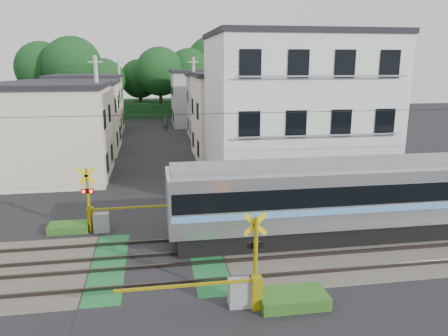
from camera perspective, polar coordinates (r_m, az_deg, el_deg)
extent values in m
plane|color=black|center=(17.59, -8.55, -12.03)|extent=(120.00, 120.00, 0.00)
cube|color=#47423A|center=(17.59, -8.55, -12.03)|extent=(120.00, 6.00, 0.00)
cube|color=black|center=(17.59, -8.55, -12.02)|extent=(5.20, 120.00, 0.00)
cube|color=#145126|center=(17.69, -14.86, -12.19)|extent=(1.30, 6.00, 0.00)
cube|color=#145126|center=(17.69, -2.26, -11.70)|extent=(1.30, 6.00, 0.00)
cube|color=#3F3833|center=(15.87, -8.43, -14.76)|extent=(120.00, 0.08, 0.14)
cube|color=#3F3833|center=(17.11, -8.53, -12.54)|extent=(120.00, 0.08, 0.14)
cube|color=#3F3833|center=(18.01, -8.59, -11.15)|extent=(120.00, 0.08, 0.14)
cube|color=#3F3833|center=(19.30, -8.67, -9.41)|extent=(120.00, 0.08, 0.14)
cube|color=black|center=(20.49, 16.82, -7.42)|extent=(15.96, 2.20, 0.83)
cube|color=black|center=(18.81, 0.43, -9.20)|extent=(2.22, 2.03, 0.55)
cube|color=silver|center=(19.99, 17.14, -3.09)|extent=(16.63, 2.59, 2.40)
cube|color=black|center=(19.91, 17.20, -2.29)|extent=(16.36, 2.63, 0.82)
cube|color=#5591D5|center=(20.08, 17.08, -4.00)|extent=(16.46, 2.62, 0.26)
cube|color=slate|center=(19.66, 17.41, 0.58)|extent=(16.29, 2.12, 0.22)
cube|color=black|center=(17.85, -7.32, -3.35)|extent=(0.10, 2.22, 1.44)
cylinder|color=yellow|center=(14.03, 4.13, -12.07)|extent=(0.14, 0.14, 3.00)
cube|color=yellow|center=(13.64, 4.12, -7.35)|extent=(0.77, 0.05, 0.77)
cube|color=yellow|center=(13.64, 4.12, -7.35)|extent=(0.77, 0.05, 0.77)
cube|color=black|center=(13.91, 4.07, -10.04)|extent=(0.55, 0.05, 0.20)
sphere|color=#FF0C07|center=(13.93, 3.36, -9.99)|extent=(0.16, 0.16, 0.16)
sphere|color=#FF0C07|center=(14.00, 4.66, -9.89)|extent=(0.16, 0.16, 0.16)
cube|color=gray|center=(14.42, 2.04, -15.99)|extent=(0.70, 0.50, 0.90)
cube|color=yellow|center=(14.25, 4.30, -15.94)|extent=(0.30, 0.30, 1.10)
cube|color=yellow|center=(13.73, -5.16, -15.05)|extent=(4.20, 0.08, 0.08)
cylinder|color=yellow|center=(20.62, -17.27, -4.13)|extent=(0.14, 0.14, 3.00)
cube|color=yellow|center=(20.20, -17.55, -0.97)|extent=(0.77, 0.05, 0.77)
cube|color=yellow|center=(20.20, -17.55, -0.97)|extent=(0.77, 0.05, 0.77)
cube|color=black|center=(20.38, -17.41, -2.88)|extent=(0.55, 0.05, 0.20)
sphere|color=#FF0C07|center=(20.35, -17.88, -2.94)|extent=(0.16, 0.16, 0.16)
sphere|color=#FF0C07|center=(20.30, -16.98, -2.91)|extent=(0.16, 0.16, 0.16)
cube|color=gray|center=(20.89, -15.70, -6.84)|extent=(0.70, 0.50, 0.90)
cube|color=yellow|center=(21.15, -17.00, -6.38)|extent=(0.30, 0.30, 1.10)
cube|color=yellow|center=(20.81, -10.92, -5.04)|extent=(4.20, 0.08, 0.08)
cube|color=silver|center=(26.94, 9.21, 6.92)|extent=(10.00, 8.00, 9.00)
cube|color=black|center=(26.81, 9.60, 16.84)|extent=(10.20, 8.16, 0.30)
cube|color=black|center=(22.71, 3.25, -1.89)|extent=(1.10, 0.06, 1.40)
cube|color=black|center=(23.36, 9.13, -1.61)|extent=(1.10, 0.06, 1.40)
cube|color=black|center=(24.23, 14.63, -1.33)|extent=(1.10, 0.06, 1.40)
cube|color=black|center=(25.31, 19.71, -1.06)|extent=(1.10, 0.06, 1.40)
cube|color=gray|center=(23.74, 12.11, -3.00)|extent=(9.00, 0.06, 0.08)
cube|color=black|center=(22.10, 3.35, 5.62)|extent=(1.10, 0.06, 1.40)
cube|color=black|center=(22.76, 9.41, 5.70)|extent=(1.10, 0.06, 1.40)
cube|color=black|center=(23.66, 15.07, 5.71)|extent=(1.10, 0.06, 1.40)
cube|color=black|center=(24.77, 20.27, 5.67)|extent=(1.10, 0.06, 1.40)
cube|color=gray|center=(23.08, 12.48, 4.16)|extent=(9.00, 0.06, 0.08)
cube|color=black|center=(21.88, 3.46, 13.43)|extent=(1.10, 0.06, 1.40)
cube|color=black|center=(22.55, 9.71, 13.27)|extent=(1.10, 0.06, 1.40)
cube|color=black|center=(23.46, 15.53, 12.98)|extent=(1.10, 0.06, 1.40)
cube|color=black|center=(24.57, 20.85, 12.61)|extent=(1.10, 0.06, 1.40)
cube|color=gray|center=(22.79, 12.87, 11.62)|extent=(9.00, 0.06, 0.08)
cube|color=beige|center=(30.91, -21.41, 4.20)|extent=(7.00, 7.00, 6.00)
cube|color=black|center=(30.60, -21.93, 10.02)|extent=(7.35, 7.35, 0.30)
cube|color=black|center=(28.97, -14.98, 0.67)|extent=(0.06, 1.00, 1.20)
cube|color=black|center=(32.38, -14.42, 2.04)|extent=(0.06, 1.00, 1.20)
cube|color=black|center=(28.49, -15.32, 6.16)|extent=(0.06, 1.00, 1.20)
cube|color=black|center=(31.95, -14.72, 6.97)|extent=(0.06, 1.00, 1.20)
cube|color=beige|center=(34.82, 2.02, 6.51)|extent=(7.00, 8.00, 6.50)
cube|color=black|center=(34.57, 2.06, 12.11)|extent=(7.35, 8.40, 0.30)
cube|color=black|center=(32.65, -3.41, 2.55)|extent=(0.06, 1.00, 1.20)
cube|color=black|center=(36.57, -4.07, 3.74)|extent=(0.06, 1.00, 1.20)
cube|color=black|center=(32.23, -3.48, 7.44)|extent=(0.06, 1.00, 1.20)
cube|color=black|center=(36.19, -4.15, 8.11)|extent=(0.06, 1.00, 1.20)
cube|color=beige|center=(39.77, -19.52, 6.13)|extent=(8.00, 7.00, 5.80)
cube|color=black|center=(39.53, -19.88, 10.51)|extent=(8.40, 7.35, 0.30)
cube|color=black|center=(37.77, -13.74, 3.70)|extent=(0.06, 1.00, 1.20)
cube|color=black|center=(41.21, -13.40, 4.53)|extent=(0.06, 1.00, 1.20)
cube|color=black|center=(37.40, -13.98, 7.93)|extent=(0.06, 1.00, 1.20)
cube|color=black|center=(40.88, -13.62, 8.40)|extent=(0.06, 1.00, 1.20)
cube|color=#9A9D9F|center=(44.69, -0.02, 7.91)|extent=(7.00, 7.00, 6.20)
cube|color=black|center=(44.48, -0.02, 12.08)|extent=(7.35, 7.35, 0.30)
cube|color=black|center=(42.75, -4.33, 5.18)|extent=(0.06, 1.00, 1.20)
cube|color=black|center=(46.20, -4.73, 5.81)|extent=(0.06, 1.00, 1.20)
cube|color=black|center=(42.43, -4.40, 8.92)|extent=(0.06, 1.00, 1.20)
cube|color=black|center=(45.90, -4.79, 9.27)|extent=(0.06, 1.00, 1.20)
cube|color=tan|center=(49.55, -17.35, 7.75)|extent=(7.00, 8.00, 6.00)
cube|color=black|center=(49.36, -17.62, 11.38)|extent=(7.35, 8.40, 0.30)
cube|color=black|center=(47.40, -13.28, 5.69)|extent=(0.06, 1.00, 1.20)
cube|color=black|center=(51.36, -13.01, 6.29)|extent=(0.06, 1.00, 1.20)
cube|color=black|center=(47.11, -13.47, 9.06)|extent=(0.06, 1.00, 1.20)
cube|color=black|center=(51.09, -13.17, 9.41)|extent=(0.06, 1.00, 1.20)
cube|color=#9A9D9F|center=(54.44, -2.49, 9.04)|extent=(8.00, 7.00, 6.40)
cube|color=black|center=(54.28, -2.53, 12.56)|extent=(8.40, 7.35, 0.30)
cube|color=black|center=(52.56, -6.63, 6.71)|extent=(0.06, 1.00, 1.20)
cube|color=black|center=(56.03, -6.82, 7.13)|extent=(0.06, 1.00, 1.20)
cube|color=black|center=(52.30, -6.72, 9.76)|extent=(0.06, 1.00, 1.20)
cube|color=black|center=(55.79, -6.90, 9.99)|extent=(0.06, 1.00, 1.20)
cube|color=#143D17|center=(66.20, -9.40, 7.78)|extent=(40.00, 10.00, 2.00)
cylinder|color=#332114|center=(67.01, -22.33, 8.40)|extent=(0.50, 0.50, 5.21)
sphere|color=#143D17|center=(66.83, -22.66, 11.95)|extent=(7.29, 7.29, 7.29)
cylinder|color=#332114|center=(63.14, -18.83, 8.55)|extent=(0.50, 0.50, 5.49)
sphere|color=#143D17|center=(62.95, -19.14, 12.53)|extent=(7.68, 7.68, 7.68)
cylinder|color=#332114|center=(62.17, -15.22, 8.07)|extent=(0.50, 0.50, 4.05)
sphere|color=#143D17|center=(61.96, -15.41, 11.05)|extent=(5.68, 5.68, 5.68)
cylinder|color=#332114|center=(66.23, -10.84, 8.60)|extent=(0.50, 0.50, 4.02)
sphere|color=#143D17|center=(66.03, -10.96, 11.37)|extent=(5.62, 5.62, 5.62)
cylinder|color=#332114|center=(63.26, -8.24, 8.85)|extent=(0.50, 0.50, 4.85)
sphere|color=#143D17|center=(63.06, -8.37, 12.37)|extent=(6.79, 6.79, 6.79)
cylinder|color=#332114|center=(65.02, -4.49, 9.05)|extent=(0.50, 0.50, 4.78)
sphere|color=#143D17|center=(64.83, -4.55, 12.42)|extent=(6.70, 6.70, 6.70)
cylinder|color=#332114|center=(67.56, -1.42, 9.67)|extent=(0.50, 0.50, 5.75)
sphere|color=#143D17|center=(67.40, -1.44, 13.57)|extent=(8.04, 8.04, 8.04)
cylinder|color=#332114|center=(66.92, 2.61, 9.05)|extent=(0.50, 0.50, 4.43)
sphere|color=#143D17|center=(66.73, 2.64, 12.08)|extent=(6.20, 6.20, 6.20)
cube|color=black|center=(18.21, 10.09, 7.21)|extent=(60.00, 0.02, 0.02)
cylinder|color=#A5A5A0|center=(29.29, -16.01, 6.11)|extent=(0.26, 0.26, 8.00)
cube|color=#A5A5A0|center=(29.07, -16.49, 13.16)|extent=(0.90, 0.08, 0.08)
cylinder|color=#A5A5A0|center=(38.21, -3.93, 8.26)|extent=(0.26, 0.26, 8.00)
cube|color=#A5A5A0|center=(38.05, -4.02, 13.66)|extent=(0.90, 0.08, 0.08)
cylinder|color=#A5A5A0|center=(50.12, -13.39, 9.20)|extent=(0.26, 0.26, 8.00)
cube|color=#A5A5A0|center=(49.99, -13.62, 13.32)|extent=(0.90, 0.08, 0.08)
cube|color=black|center=(39.52, -14.66, 12.97)|extent=(0.02, 42.00, 0.02)
cube|color=black|center=(39.54, -4.23, 13.37)|extent=(0.02, 42.00, 0.02)
imported|color=#32383E|center=(49.44, -7.62, 5.78)|extent=(0.67, 0.46, 1.80)
cube|color=#2D5E1E|center=(14.77, 8.95, -16.51)|extent=(2.20, 1.20, 0.40)
cube|color=#2D5E1E|center=(21.48, -19.58, -7.32)|extent=(1.80, 1.00, 0.36)
cube|color=#2D5E1E|center=(20.99, 4.01, -7.11)|extent=(1.50, 0.90, 0.30)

